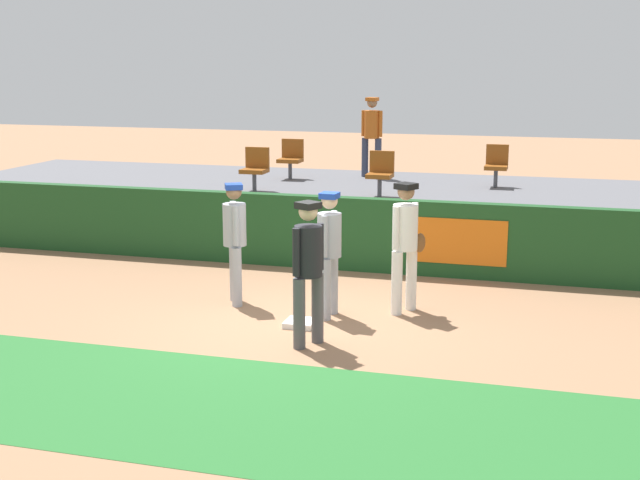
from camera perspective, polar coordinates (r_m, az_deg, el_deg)
ground_plane at (r=11.63m, az=-1.49°, el=-5.85°), size 60.00×60.00×0.00m
grass_foreground_strip at (r=9.14m, az=-6.83°, el=-11.06°), size 18.00×2.80×0.01m
first_base at (r=11.64m, az=-1.34°, el=-5.63°), size 0.40×0.40×0.08m
player_fielder_home at (r=12.07m, az=5.80°, el=0.11°), size 0.54×0.50×1.88m
player_runner_visitor at (r=12.51m, az=-5.77°, el=0.35°), size 0.46×0.46×1.81m
player_coach_visitor at (r=11.80m, az=0.64°, el=-0.38°), size 0.36×0.50×1.78m
player_umpire at (r=10.59m, az=-0.79°, el=-1.59°), size 0.48×0.48×1.86m
field_wall at (r=14.53m, az=2.36°, el=0.40°), size 18.00×0.26×1.27m
bleacher_platform at (r=17.02m, az=4.34°, el=1.78°), size 18.00×4.80×1.07m
seat_front_center at (r=15.74m, az=4.11°, el=4.65°), size 0.46×0.44×0.84m
seat_back_right at (r=17.25m, az=11.82°, el=5.08°), size 0.44×0.44×0.84m
seat_front_left at (r=16.41m, az=-4.38°, el=4.95°), size 0.48×0.44×0.84m
seat_back_left at (r=18.05m, az=-1.96°, el=5.64°), size 0.48×0.44×0.84m
spectator_hooded at (r=18.30m, az=3.51°, el=7.34°), size 0.47×0.37×1.71m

